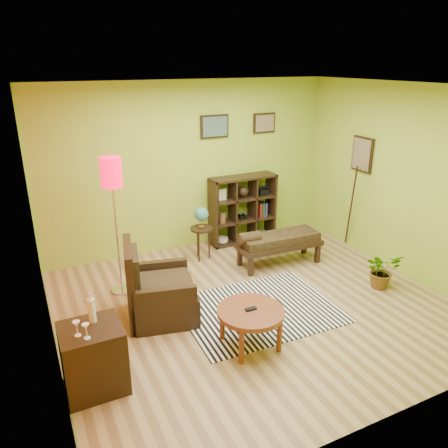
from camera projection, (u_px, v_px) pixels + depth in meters
name	position (u px, v px, depth m)	size (l,w,h in m)	color
ground	(254.00, 305.00, 5.86)	(5.00, 5.00, 0.00)	tan
room_shell	(251.00, 175.00, 5.20)	(5.04, 4.54, 2.82)	#9BBF36
zebra_rug	(259.00, 310.00, 5.73)	(1.98, 1.51, 0.01)	white
coffee_table	(251.00, 315.00, 4.89)	(0.76, 0.76, 0.49)	brown
armchair	(157.00, 295.00, 5.49)	(0.99, 0.99, 1.02)	black
side_cabinet	(94.00, 358.00, 4.27)	(0.59, 0.53, 1.01)	black
floor_lamp	(112.00, 185.00, 5.65)	(0.29, 0.29, 1.92)	silver
globe_table	(201.00, 220.00, 6.97)	(0.37, 0.37, 0.89)	black
cube_shelf	(243.00, 209.00, 7.73)	(1.20, 0.35, 1.20)	black
bench	(277.00, 241.00, 6.87)	(1.39, 0.55, 0.63)	black
potted_plant	(381.00, 274.00, 6.25)	(0.48, 0.53, 0.41)	#26661E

